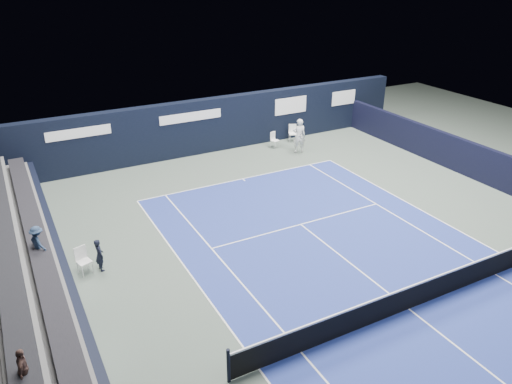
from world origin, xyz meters
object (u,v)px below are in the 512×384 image
at_px(folding_chair_back_a, 273,137).
at_px(folding_chair_back_b, 293,132).
at_px(line_judge_chair, 83,258).
at_px(tennis_net, 411,296).
at_px(tennis_player, 299,136).

xyz_separation_m(folding_chair_back_a, folding_chair_back_b, (1.60, 0.40, -0.03)).
bearing_deg(folding_chair_back_b, line_judge_chair, -125.01).
xyz_separation_m(folding_chair_back_b, line_judge_chair, (-14.16, -8.60, -0.02)).
distance_m(folding_chair_back_b, tennis_net, 16.60).
distance_m(tennis_net, tennis_player, 14.61).
xyz_separation_m(folding_chair_back_b, tennis_net, (-5.39, -15.70, -0.08)).
distance_m(line_judge_chair, tennis_net, 11.28).
bearing_deg(folding_chair_back_b, tennis_net, -85.23).
height_order(folding_chair_back_b, line_judge_chair, folding_chair_back_b).
height_order(line_judge_chair, tennis_player, tennis_player).
height_order(folding_chair_back_b, tennis_net, tennis_net).
relative_size(line_judge_chair, tennis_player, 0.51).
relative_size(folding_chair_back_a, line_judge_chair, 0.92).
bearing_deg(line_judge_chair, folding_chair_back_b, 14.15).
relative_size(line_judge_chair, tennis_net, 0.08).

